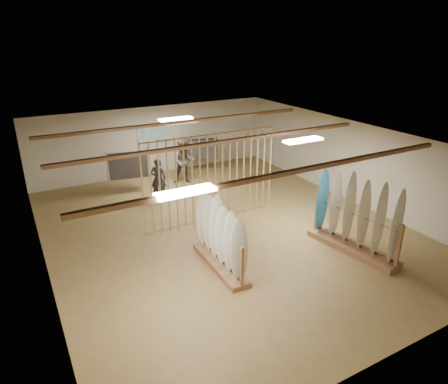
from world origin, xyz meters
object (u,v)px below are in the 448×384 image
clothing_rack_a (128,165)px  shopper_b (184,158)px  rack_right (355,226)px  clothing_rack_b (202,149)px  shopper_a (158,176)px  rack_left (220,245)px

clothing_rack_a → shopper_b: 2.18m
rack_right → clothing_rack_b: rack_right is taller
rack_right → shopper_b: (-1.86, 7.11, 0.27)m
rack_right → shopper_a: 6.87m
rack_left → clothing_rack_a: bearing=96.5°
clothing_rack_b → shopper_b: (-1.28, -0.97, 0.04)m
rack_left → shopper_a: size_ratio=1.35×
clothing_rack_b → rack_right: bearing=-68.5°
clothing_rack_b → clothing_rack_a: bearing=-148.1°
rack_right → shopper_a: bearing=110.3°
rack_right → shopper_b: bearing=96.1°
shopper_b → clothing_rack_b: bearing=58.9°
rack_left → clothing_rack_b: 7.66m
rack_left → clothing_rack_a: (-0.49, 6.16, 0.40)m
clothing_rack_a → shopper_b: shopper_b is taller
clothing_rack_a → shopper_b: bearing=7.6°
shopper_b → shopper_a: bearing=-121.3°
clothing_rack_b → shopper_b: shopper_b is taller
rack_left → rack_right: bearing=-14.2°
clothing_rack_b → shopper_b: 1.60m
clothing_rack_a → shopper_a: (0.71, -1.18, -0.18)m
clothing_rack_a → shopper_a: size_ratio=0.93×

